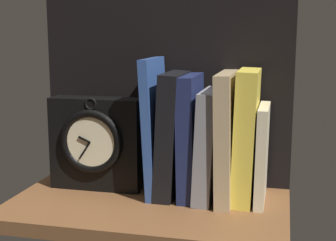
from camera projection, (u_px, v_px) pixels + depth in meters
The scene contains 10 objects.
ground_plane at pixel (148, 208), 90.11cm from camera, with size 50.77×29.07×2.50cm, color brown.
back_panel at pixel (166, 88), 99.72cm from camera, with size 50.77×1.20×38.66cm, color black.
book_blue_modern at pixel (157, 127), 92.69cm from camera, with size 1.70×12.80×25.94cm, color #2D4C8E.
book_black_skeptic at pixel (172, 135), 92.26cm from camera, with size 3.47×12.96×23.30cm, color black.
book_navy_bierce at pixel (191, 136), 91.48cm from camera, with size 3.05×12.94×22.92cm, color #192147.
book_gray_chess at pixel (209, 144), 90.93cm from camera, with size 3.24×14.24×20.24cm, color gray.
book_tan_shortstories at pixel (227, 137), 89.88cm from camera, with size 2.79×15.70×23.52cm, color tan.
book_yellow_seinlanguage at pixel (246, 136), 89.02cm from camera, with size 3.63×12.66×24.08cm, color gold.
book_cream_twain at pixel (262, 154), 88.91cm from camera, with size 1.77×12.78×17.72cm, color beige.
framed_clock at pixel (96, 143), 96.08cm from camera, with size 18.10×6.38×18.50cm.
Camera 1 is at (23.62, -82.47, 30.91)cm, focal length 52.40 mm.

